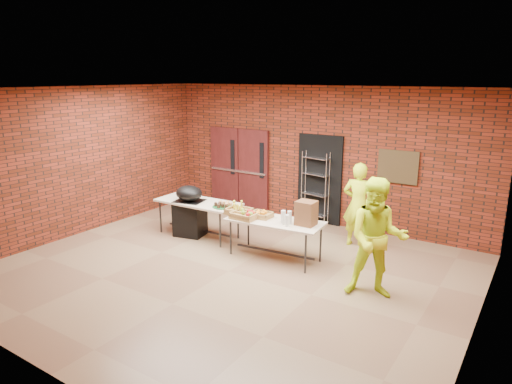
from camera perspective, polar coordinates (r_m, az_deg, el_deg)
room at (r=7.81m, az=-3.61°, el=0.89°), size 8.08×7.08×3.28m
double_doors at (r=11.91m, az=-2.12°, el=2.93°), size 1.78×0.12×2.10m
dark_doorway at (r=10.79m, az=7.95°, el=1.57°), size 1.10×0.06×2.10m
bronze_plaque at (r=10.06m, az=17.32°, el=3.03°), size 0.85×0.04×0.70m
wire_rack at (r=10.72m, az=7.40°, el=0.47°), size 0.66×0.34×1.72m
table_left at (r=9.95m, az=-7.25°, el=-1.52°), size 1.91×0.84×0.78m
table_right at (r=8.66m, az=2.38°, el=-3.96°), size 1.91×0.94×0.76m
basket_bananas at (r=9.01m, az=-2.13°, el=-2.38°), size 0.48×0.37×0.15m
basket_oranges at (r=8.80m, az=0.63°, el=-2.83°), size 0.41×0.32×0.13m
basket_apples at (r=8.73m, az=-1.45°, el=-2.90°), size 0.49×0.38×0.15m
muffin_tray at (r=9.44m, az=-4.12°, el=-1.59°), size 0.45×0.45×0.11m
napkin_box at (r=10.04m, az=-8.37°, el=-0.86°), size 0.17×0.11×0.06m
coffee_dispenser at (r=8.37m, az=6.30°, el=-2.63°), size 0.34×0.31×0.45m
cup_stack_front at (r=8.40m, az=3.43°, el=-3.18°), size 0.09×0.09×0.26m
cup_stack_mid at (r=8.28m, az=3.92°, el=-3.60°), size 0.07×0.07×0.22m
cup_stack_back at (r=8.43m, az=4.21°, el=-3.19°), size 0.08×0.08×0.25m
covered_grill at (r=10.04m, az=-8.29°, el=-2.32°), size 0.71×0.63×1.12m
volunteer_woman at (r=9.46m, az=12.64°, el=-1.58°), size 0.66×0.46×1.75m
volunteer_man at (r=7.35m, az=14.91°, el=-5.64°), size 1.13×1.01×1.92m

